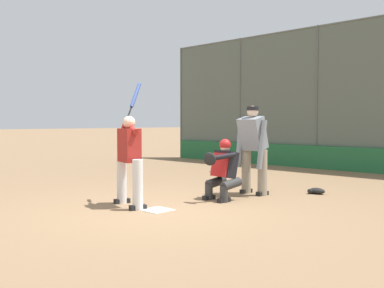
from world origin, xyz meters
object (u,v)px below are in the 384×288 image
Objects in this scene: fielding_glove_on_dirt at (316,191)px; catcher_behind_plate at (222,168)px; umpire_home at (253,147)px; batter_at_plate at (129,157)px.

catcher_behind_plate is at bearing 64.28° from fielding_glove_on_dirt.
fielding_glove_on_dirt is (-0.87, -0.96, -0.89)m from umpire_home.
umpire_home reaches higher than fielding_glove_on_dirt.
batter_at_plate is 2.61m from umpire_home.
catcher_behind_plate is (-0.72, -1.59, -0.26)m from batter_at_plate.
umpire_home is at bearing 47.78° from fielding_glove_on_dirt.
umpire_home is 1.57m from fielding_glove_on_dirt.
batter_at_plate is 3.90m from fielding_glove_on_dirt.
umpire_home is at bearing -92.07° from batter_at_plate.
fielding_glove_on_dirt is at bearing -130.03° from umpire_home.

